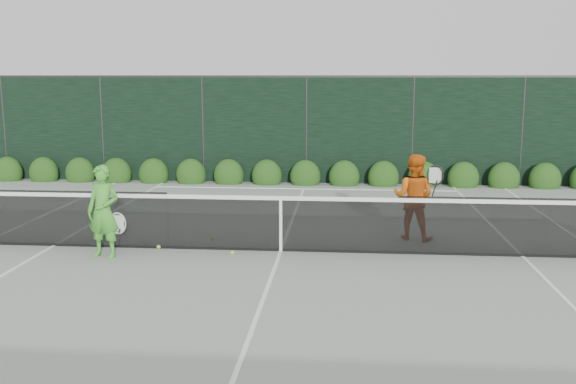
{
  "coord_description": "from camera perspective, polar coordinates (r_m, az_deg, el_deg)",
  "views": [
    {
      "loc": [
        1.06,
        -10.79,
        2.98
      ],
      "look_at": [
        0.1,
        0.3,
        1.0
      ],
      "focal_mm": 40.0,
      "sensor_mm": 36.0,
      "label": 1
    }
  ],
  "objects": [
    {
      "name": "ground",
      "position": [
        11.25,
        -0.64,
        -5.28
      ],
      "size": [
        80.0,
        80.0,
        0.0
      ],
      "primitive_type": "plane",
      "color": "gray",
      "rests_on": "ground"
    },
    {
      "name": "tennis_net",
      "position": [
        11.12,
        -0.77,
        -2.64
      ],
      "size": [
        12.9,
        0.1,
        1.07
      ],
      "color": "black",
      "rests_on": "ground"
    },
    {
      "name": "player_woman",
      "position": [
        11.17,
        -16.09,
        -1.68
      ],
      "size": [
        0.67,
        0.47,
        1.57
      ],
      "rotation": [
        0.0,
        0.0,
        -0.18
      ],
      "color": "green",
      "rests_on": "ground"
    },
    {
      "name": "player_man",
      "position": [
        12.15,
        11.12,
        -0.42
      ],
      "size": [
        0.97,
        0.84,
        1.61
      ],
      "rotation": [
        0.0,
        0.0,
        2.79
      ],
      "color": "#D96112",
      "rests_on": "ground"
    },
    {
      "name": "court_lines",
      "position": [
        11.25,
        -0.64,
        -5.25
      ],
      "size": [
        11.03,
        23.83,
        0.01
      ],
      "color": "white",
      "rests_on": "ground"
    },
    {
      "name": "windscreen_fence",
      "position": [
        8.28,
        -2.48,
        -0.12
      ],
      "size": [
        32.0,
        21.07,
        3.06
      ],
      "color": "black",
      "rests_on": "ground"
    },
    {
      "name": "hedge_row",
      "position": [
        18.18,
        1.55,
        1.4
      ],
      "size": [
        31.66,
        0.65,
        0.94
      ],
      "color": "#173A0F",
      "rests_on": "ground"
    },
    {
      "name": "tennis_balls",
      "position": [
        11.57,
        -7.74,
        -4.76
      ],
      "size": [
        1.43,
        1.0,
        0.07
      ],
      "color": "#BFE532",
      "rests_on": "ground"
    }
  ]
}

